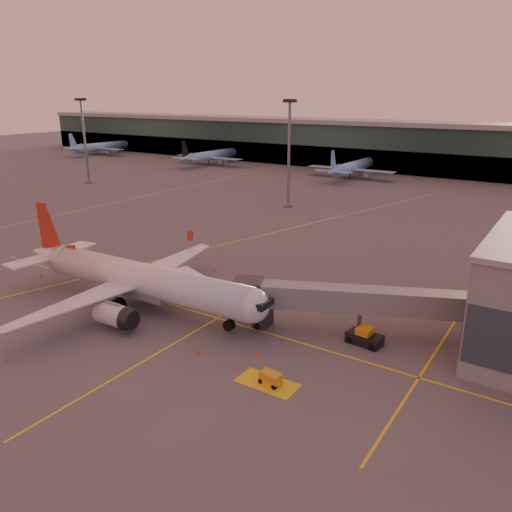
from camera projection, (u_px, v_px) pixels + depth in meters
The scene contains 16 objects.
ground at pixel (160, 323), 60.82m from camera, with size 600.00×600.00×0.00m, color #4C4F54.
taxi_markings at pixel (289, 234), 99.98m from camera, with size 100.12×173.00×0.01m.
terminal at pixel (449, 149), 170.71m from camera, with size 400.00×20.00×17.60m.
mast_west_far at pixel (84, 135), 152.61m from camera, with size 2.40×2.40×25.60m.
mast_west_near at pixel (289, 146), 119.12m from camera, with size 2.40×2.40×25.60m.
distant_aircraft_row at pixel (363, 179), 165.52m from camera, with size 290.00×34.00×13.00m.
main_airplane at pixel (136, 279), 64.30m from camera, with size 39.90×35.91×12.04m.
jet_bridge at pixel (374, 303), 56.37m from camera, with size 29.05×15.07×5.93m.
catering_truck at pixel (189, 284), 67.41m from camera, with size 5.39×3.76×3.84m.
gpu_cart at pixel (271, 379), 47.83m from camera, with size 2.25×1.52×1.24m.
pushback_tug at pixel (364, 337), 55.54m from camera, with size 4.06×2.48×1.99m.
cone_nose at pixel (257, 352), 53.38m from camera, with size 0.45×0.45×0.57m.
cone_tail at pixel (41, 275), 76.05m from camera, with size 0.46×0.46×0.58m.
cone_wing_right at pixel (6, 360), 51.97m from camera, with size 0.38×0.38×0.48m.
cone_wing_left at pixel (215, 270), 78.51m from camera, with size 0.50×0.50×0.64m.
cone_fwd at pixel (197, 351), 53.55m from camera, with size 0.45×0.45×0.57m.
Camera 1 is at (40.26, -39.72, 26.57)m, focal length 35.00 mm.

